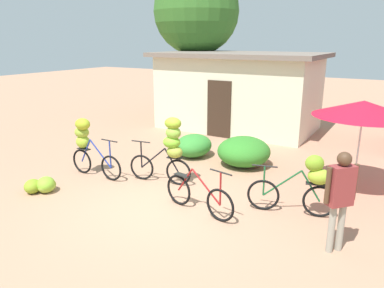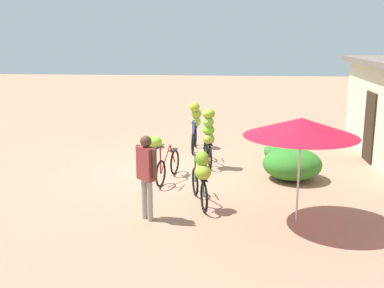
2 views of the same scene
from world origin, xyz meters
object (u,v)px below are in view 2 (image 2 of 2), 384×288
market_umbrella (301,127)px  banana_pile_on_ground (154,142)px  bicycle_center_loaded (168,166)px  bicycle_by_shop (201,175)px  person_vendor (146,169)px  bicycle_near_pile (208,133)px  bicycle_leftmost (195,121)px

market_umbrella → banana_pile_on_ground: (-6.07, -3.79, -1.74)m
banana_pile_on_ground → bicycle_center_loaded: bearing=14.7°
bicycle_by_shop → person_vendor: (0.74, -1.02, 0.32)m
bicycle_near_pile → bicycle_center_loaded: size_ratio=0.95×
bicycle_center_loaded → banana_pile_on_ground: size_ratio=2.17×
market_umbrella → bicycle_by_shop: bearing=-109.1°
bicycle_near_pile → person_vendor: (3.92, -1.02, 0.08)m
bicycle_leftmost → banana_pile_on_ground: 1.54m
market_umbrella → bicycle_center_loaded: market_umbrella is taller
market_umbrella → bicycle_near_pile: market_umbrella is taller
bicycle_center_loaded → person_vendor: bearing=-1.6°
bicycle_leftmost → bicycle_near_pile: bearing=13.5°
banana_pile_on_ground → person_vendor: size_ratio=0.47×
bicycle_near_pile → banana_pile_on_ground: bearing=-139.9°
bicycle_by_shop → bicycle_near_pile: bearing=-179.9°
market_umbrella → bicycle_near_pile: size_ratio=1.32×
bicycle_by_shop → bicycle_center_loaded: bearing=-152.9°
bicycle_near_pile → banana_pile_on_ground: (-2.23, -1.88, -0.81)m
bicycle_near_pile → bicycle_center_loaded: bearing=-35.8°
bicycle_leftmost → person_vendor: (6.10, -0.50, 0.16)m
bicycle_center_loaded → bicycle_by_shop: 2.12m
bicycle_leftmost → bicycle_near_pile: bicycle_near_pile is taller
bicycle_center_loaded → bicycle_near_pile: bearing=144.2°
market_umbrella → bicycle_near_pile: (-3.84, -1.91, -0.93)m
bicycle_by_shop → bicycle_leftmost: bearing=-174.4°
bicycle_near_pile → bicycle_center_loaded: bicycle_near_pile is taller
bicycle_leftmost → person_vendor: bearing=-4.7°
person_vendor → banana_pile_on_ground: bearing=-172.0°
market_umbrella → bicycle_leftmost: (-6.02, -2.43, -1.02)m
bicycle_center_loaded → bicycle_by_shop: size_ratio=1.02×
bicycle_leftmost → bicycle_by_shop: bearing=5.6°
bicycle_leftmost → bicycle_center_loaded: size_ratio=0.95×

